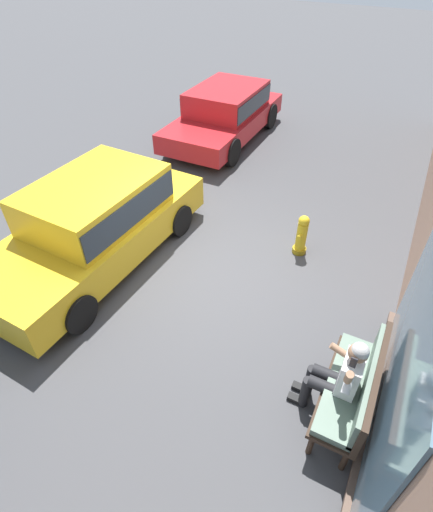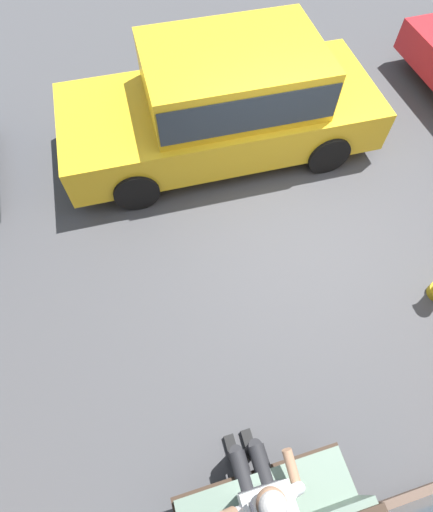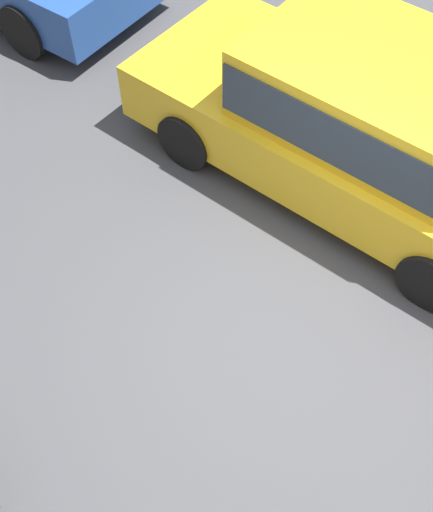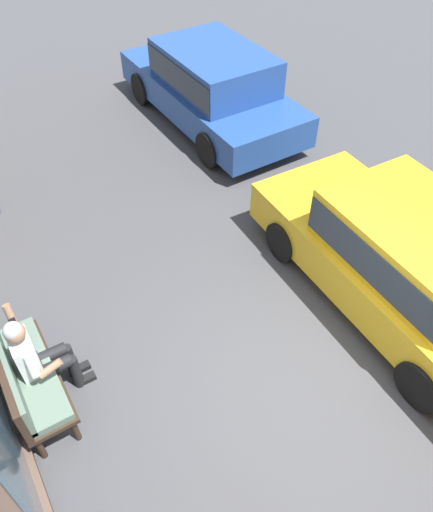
{
  "view_description": "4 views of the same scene",
  "coord_description": "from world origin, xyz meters",
  "px_view_note": "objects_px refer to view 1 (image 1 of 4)",
  "views": [
    {
      "loc": [
        4.6,
        2.6,
        4.82
      ],
      "look_at": [
        0.67,
        0.58,
        1.05
      ],
      "focal_mm": 28.0,
      "sensor_mm": 36.0,
      "label": 1
    },
    {
      "loc": [
        1.94,
        2.6,
        4.46
      ],
      "look_at": [
        1.34,
        0.53,
        0.82
      ],
      "focal_mm": 28.0,
      "sensor_mm": 36.0,
      "label": 2
    },
    {
      "loc": [
        -1.07,
        2.6,
        4.88
      ],
      "look_at": [
        0.64,
        0.28,
        0.9
      ],
      "focal_mm": 45.0,
      "sensor_mm": 36.0,
      "label": 3
    },
    {
      "loc": [
        -2.09,
        2.6,
        5.4
      ],
      "look_at": [
        1.56,
        0.37,
        1.13
      ],
      "focal_mm": 35.0,
      "sensor_mm": 36.0,
      "label": 4
    }
  ],
  "objects_px": {
    "parked_car_mid": "(95,220)",
    "fire_hydrant": "(302,235)",
    "parked_car_near": "(225,111)",
    "bench": "(357,387)",
    "person_on_phone": "(339,376)"
  },
  "relations": [
    {
      "from": "bench",
      "to": "parked_car_mid",
      "type": "distance_m",
      "value": 4.88
    },
    {
      "from": "bench",
      "to": "parked_car_mid",
      "type": "height_order",
      "value": "parked_car_mid"
    },
    {
      "from": "person_on_phone",
      "to": "parked_car_mid",
      "type": "relative_size",
      "value": 0.31
    },
    {
      "from": "person_on_phone",
      "to": "fire_hydrant",
      "type": "xyz_separation_m",
      "value": [
        -2.85,
        -1.33,
        -0.34
      ]
    },
    {
      "from": "bench",
      "to": "fire_hydrant",
      "type": "height_order",
      "value": "bench"
    },
    {
      "from": "bench",
      "to": "parked_car_near",
      "type": "relative_size",
      "value": 0.36
    },
    {
      "from": "bench",
      "to": "parked_car_near",
      "type": "bearing_deg",
      "value": -143.19
    },
    {
      "from": "bench",
      "to": "person_on_phone",
      "type": "xyz_separation_m",
      "value": [
        0.04,
        -0.23,
        0.13
      ]
    },
    {
      "from": "person_on_phone",
      "to": "fire_hydrant",
      "type": "height_order",
      "value": "person_on_phone"
    },
    {
      "from": "parked_car_mid",
      "to": "parked_car_near",
      "type": "bearing_deg",
      "value": -176.97
    },
    {
      "from": "parked_car_near",
      "to": "parked_car_mid",
      "type": "relative_size",
      "value": 0.96
    },
    {
      "from": "fire_hydrant",
      "to": "person_on_phone",
      "type": "bearing_deg",
      "value": 25.04
    },
    {
      "from": "parked_car_mid",
      "to": "fire_hydrant",
      "type": "height_order",
      "value": "parked_car_mid"
    },
    {
      "from": "person_on_phone",
      "to": "parked_car_mid",
      "type": "height_order",
      "value": "parked_car_mid"
    },
    {
      "from": "person_on_phone",
      "to": "fire_hydrant",
      "type": "bearing_deg",
      "value": -154.96
    }
  ]
}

